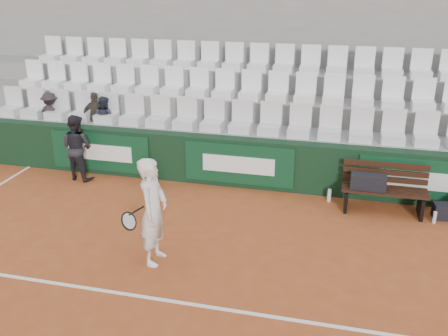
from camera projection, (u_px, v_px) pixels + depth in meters
ground at (192, 305)px, 6.59m from camera, size 80.00×80.00×0.00m
court_baseline at (192, 304)px, 6.59m from camera, size 18.00×0.06×0.01m
back_barrier at (253, 163)px, 9.99m from camera, size 18.00×0.34×1.00m
grandstand_tier_front at (256, 153)px, 10.58m from camera, size 18.00×0.95×1.00m
grandstand_tier_mid at (263, 130)px, 11.35m from camera, size 18.00×0.95×1.45m
grandstand_tier_back at (270, 109)px, 12.12m from camera, size 18.00×0.95×1.90m
grandstand_rear_wall at (276, 53)px, 12.22m from camera, size 18.00×0.30×4.40m
seat_row_front at (255, 118)px, 10.12m from camera, size 11.90×0.44×0.63m
seat_row_mid at (263, 86)px, 10.81m from camera, size 11.90×0.44×0.63m
seat_row_back at (271, 58)px, 11.50m from camera, size 11.90×0.44×0.63m
bench_left at (383, 201)px, 9.02m from camera, size 1.50×0.56×0.45m
sports_bag_left at (368, 182)px, 8.92m from camera, size 0.63×0.29×0.27m
sports_bag_ground at (446, 211)px, 8.82m from camera, size 0.47×0.31×0.27m
water_bottle_near at (329, 195)px, 9.47m from camera, size 0.07×0.07×0.25m
water_bottle_far at (435, 218)px, 8.66m from camera, size 0.06×0.06×0.22m
tennis_player at (153, 211)px, 7.29m from camera, size 0.70×0.61×1.66m
ball_kid at (77, 147)px, 10.31m from camera, size 0.76×0.65×1.39m
spectator_a at (48, 95)px, 11.12m from camera, size 0.71×0.49×1.02m
spectator_b at (94, 96)px, 10.86m from camera, size 0.68×0.42×1.08m
spectator_c at (103, 99)px, 10.83m from camera, size 0.58×0.51×1.01m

